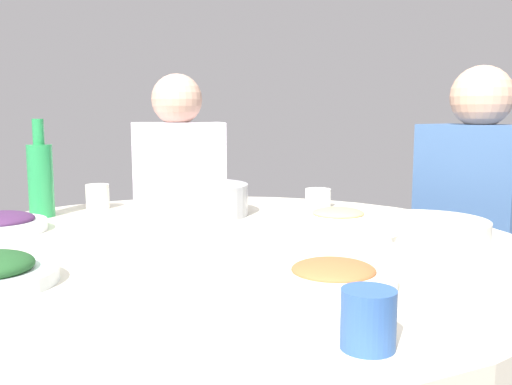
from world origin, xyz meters
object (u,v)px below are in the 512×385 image
at_px(tea_cup_side, 368,319).
at_px(diner_left, 179,191).
at_px(green_bottle, 41,178).
at_px(stool_for_diner_left, 181,325).
at_px(dish_noodles, 338,216).
at_px(tea_cup_near, 98,197).
at_px(soup_bowl, 427,236).
at_px(round_dining_table, 214,279).
at_px(diner_right, 476,208).
at_px(tea_cup_far, 318,198).
at_px(stool_for_diner_right, 467,368).
at_px(dish_tofu_braise, 333,276).
at_px(rice_bowl, 196,199).

bearing_deg(tea_cup_side, diner_left, 63.15).
bearing_deg(green_bottle, stool_for_diner_left, 24.45).
xyz_separation_m(green_bottle, diner_left, (0.64, 0.29, -0.13)).
bearing_deg(dish_noodles, tea_cup_near, 122.04).
relative_size(soup_bowl, tea_cup_near, 3.79).
distance_m(round_dining_table, diner_right, 0.98).
distance_m(dish_noodles, stool_for_diner_left, 1.04).
distance_m(round_dining_table, tea_cup_far, 0.55).
bearing_deg(dish_noodles, round_dining_table, 177.92).
bearing_deg(green_bottle, round_dining_table, -76.10).
bearing_deg(stool_for_diner_right, stool_for_diner_left, 116.32).
xyz_separation_m(dish_tofu_braise, dish_noodles, (0.44, 0.35, -0.00)).
relative_size(diner_left, diner_right, 1.00).
bearing_deg(soup_bowl, tea_cup_far, 64.56).
xyz_separation_m(dish_tofu_braise, stool_for_diner_right, (1.02, 0.27, -0.57)).
relative_size(round_dining_table, tea_cup_near, 19.40).
relative_size(tea_cup_far, stool_for_diner_right, 0.17).
bearing_deg(green_bottle, dish_noodles, -46.95).
bearing_deg(soup_bowl, rice_bowl, 98.87).
distance_m(dish_noodles, tea_cup_near, 0.69).
height_order(dish_noodles, diner_right, diner_right).
bearing_deg(round_dining_table, stool_for_diner_right, -5.74).
bearing_deg(rice_bowl, dish_noodles, -55.50).
xyz_separation_m(tea_cup_near, diner_right, (0.95, -0.67, -0.06)).
xyz_separation_m(stool_for_diner_left, diner_right, (0.47, -0.95, 0.53)).
relative_size(stool_for_diner_left, stool_for_diner_right, 1.00).
height_order(soup_bowl, dish_tofu_braise, soup_bowl).
relative_size(tea_cup_side, stool_for_diner_right, 0.17).
xyz_separation_m(round_dining_table, soup_bowl, (0.28, -0.34, 0.11)).
bearing_deg(soup_bowl, dish_noodles, 70.09).
relative_size(dish_noodles, tea_cup_side, 2.77).
height_order(dish_tofu_braise, diner_right, diner_right).
bearing_deg(stool_for_diner_right, dish_tofu_braise, -165.31).
xyz_separation_m(rice_bowl, stool_for_diner_right, (0.80, -0.40, -0.60)).
height_order(rice_bowl, diner_left, diner_left).
bearing_deg(round_dining_table, stool_for_diner_left, 59.28).
bearing_deg(green_bottle, soup_bowl, -65.00).
bearing_deg(green_bottle, tea_cup_near, 4.68).
relative_size(round_dining_table, dish_noodles, 6.90).
height_order(dish_noodles, tea_cup_near, tea_cup_near).
bearing_deg(dish_tofu_braise, tea_cup_near, 85.44).
relative_size(dish_tofu_braise, green_bottle, 0.78).
height_order(green_bottle, tea_cup_far, green_bottle).
bearing_deg(tea_cup_side, stool_for_diner_left, 63.15).
relative_size(soup_bowl, dish_tofu_braise, 1.32).
xyz_separation_m(tea_cup_near, stool_for_diner_left, (0.48, 0.28, -0.59)).
bearing_deg(diner_left, stool_for_diner_left, 0.00).
height_order(round_dining_table, rice_bowl, rice_bowl).
bearing_deg(stool_for_diner_left, diner_left, 0.00).
relative_size(dish_tofu_braise, tea_cup_far, 2.73).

